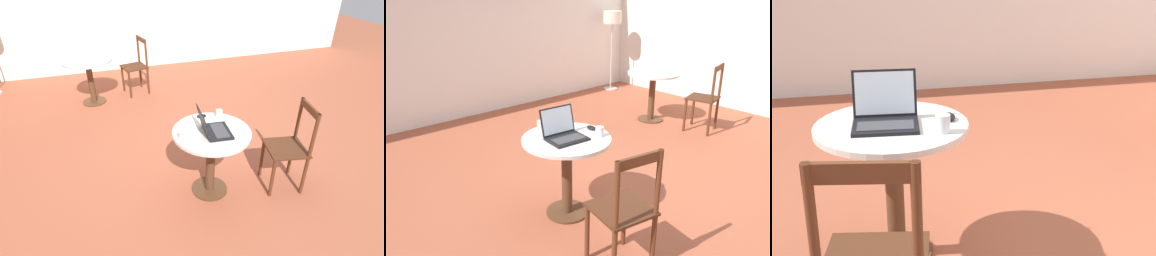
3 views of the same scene
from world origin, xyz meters
TOP-DOWN VIEW (x-y plane):
  - ground_plane at (0.00, 0.00)m, footprint 16.00×16.00m
  - cafe_table_near at (-0.79, 0.15)m, footprint 0.75×0.75m
  - laptop at (-0.82, 0.15)m, footprint 0.34×0.32m
  - mouse at (-0.50, 0.16)m, footprint 0.06×0.10m
  - mug at (-0.82, 0.45)m, footprint 0.11×0.07m
  - drinking_glass at (-0.57, -0.01)m, footprint 0.07×0.07m

SIDE VIEW (x-z plane):
  - ground_plane at x=0.00m, z-range 0.00..0.00m
  - cafe_table_near at x=-0.79m, z-range 0.19..0.92m
  - mouse at x=-0.50m, z-range 0.73..0.76m
  - mug at x=-0.82m, z-range 0.73..0.80m
  - drinking_glass at x=-0.57m, z-range 0.73..0.81m
  - laptop at x=-0.82m, z-range 0.65..0.90m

